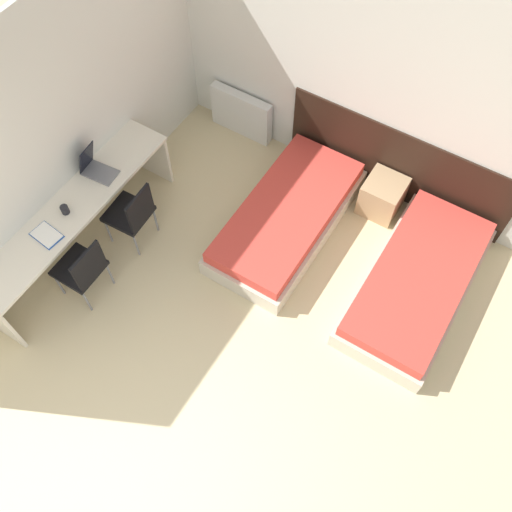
{
  "coord_description": "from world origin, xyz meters",
  "views": [
    {
      "loc": [
        1.54,
        -0.2,
        5.39
      ],
      "look_at": [
        0.0,
        2.27,
        0.55
      ],
      "focal_mm": 40.0,
      "sensor_mm": 36.0,
      "label": 1
    }
  ],
  "objects": [
    {
      "name": "ground_plane",
      "position": [
        0.0,
        0.0,
        0.0
      ],
      "size": [
        20.0,
        20.0,
        0.0
      ],
      "primitive_type": "plane",
      "color": "beige"
    },
    {
      "name": "bed_near_door",
      "position": [
        1.47,
        3.07,
        0.19
      ],
      "size": [
        0.97,
        2.04,
        0.38
      ],
      "color": "beige",
      "rests_on": "ground_plane"
    },
    {
      "name": "nightstand",
      "position": [
        0.69,
        3.87,
        0.22
      ],
      "size": [
        0.43,
        0.44,
        0.45
      ],
      "color": "tan",
      "rests_on": "ground_plane"
    },
    {
      "name": "wall_left",
      "position": [
        -2.07,
        2.07,
        1.35
      ],
      "size": [
        0.05,
        5.13,
        2.7
      ],
      "color": "silver",
      "rests_on": "ground_plane"
    },
    {
      "name": "mug",
      "position": [
        -1.8,
        1.59,
        0.81
      ],
      "size": [
        0.08,
        0.08,
        0.09
      ],
      "color": "black",
      "rests_on": "desk"
    },
    {
      "name": "wall_back",
      "position": [
        0.0,
        4.16,
        1.35
      ],
      "size": [
        5.09,
        0.05,
        2.7
      ],
      "color": "silver",
      "rests_on": "ground_plane"
    },
    {
      "name": "bed_near_window",
      "position": [
        -0.09,
        3.07,
        0.19
      ],
      "size": [
        0.97,
        2.04,
        0.38
      ],
      "color": "beige",
      "rests_on": "ground_plane"
    },
    {
      "name": "headboard_panel",
      "position": [
        0.69,
        4.12,
        0.49
      ],
      "size": [
        2.63,
        0.03,
        0.99
      ],
      "color": "black",
      "rests_on": "ground_plane"
    },
    {
      "name": "desk",
      "position": [
        -1.8,
        1.67,
        0.62
      ],
      "size": [
        0.5,
        2.52,
        0.77
      ],
      "color": "beige",
      "rests_on": "ground_plane"
    },
    {
      "name": "open_notebook",
      "position": [
        -1.77,
        1.29,
        0.78
      ],
      "size": [
        0.32,
        0.23,
        0.02
      ],
      "rotation": [
        0.0,
        0.0,
        -0.11
      ],
      "color": "#1E4793",
      "rests_on": "desk"
    },
    {
      "name": "radiator",
      "position": [
        -1.31,
        4.04,
        0.3
      ],
      "size": [
        0.81,
        0.12,
        0.6
      ],
      "color": "silver",
      "rests_on": "ground_plane"
    },
    {
      "name": "chair_near_laptop",
      "position": [
        -1.41,
        2.07,
        0.48
      ],
      "size": [
        0.45,
        0.45,
        0.86
      ],
      "rotation": [
        0.0,
        0.0,
        0.05
      ],
      "color": "black",
      "rests_on": "ground_plane"
    },
    {
      "name": "laptop",
      "position": [
        -1.87,
        2.15,
        0.84
      ],
      "size": [
        0.37,
        0.26,
        0.35
      ],
      "rotation": [
        0.0,
        0.0,
        0.1
      ],
      "color": "slate",
      "rests_on": "desk"
    },
    {
      "name": "chair_near_notebook",
      "position": [
        -1.41,
        1.27,
        0.48
      ],
      "size": [
        0.44,
        0.44,
        0.86
      ],
      "rotation": [
        0.0,
        0.0,
        0.01
      ],
      "color": "black",
      "rests_on": "ground_plane"
    }
  ]
}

